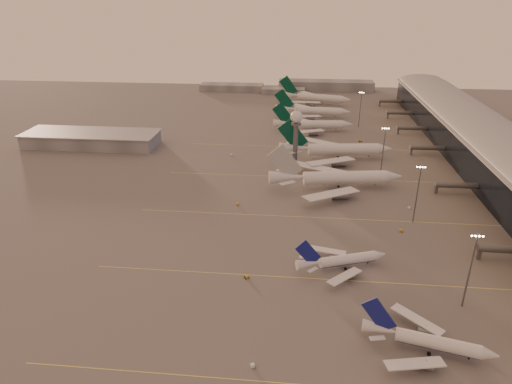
# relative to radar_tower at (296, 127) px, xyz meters

# --- Properties ---
(ground) EXTENTS (700.00, 700.00, 0.00)m
(ground) POSITION_rel_radar_tower_xyz_m (-5.00, -120.00, -20.95)
(ground) COLOR #5D5A5B
(ground) RESTS_ON ground
(taxiway_markings) EXTENTS (180.00, 185.25, 0.02)m
(taxiway_markings) POSITION_rel_radar_tower_xyz_m (25.00, -64.00, -20.94)
(taxiway_markings) COLOR #E8D951
(taxiway_markings) RESTS_ON ground
(terminal) EXTENTS (57.00, 362.00, 23.04)m
(terminal) POSITION_rel_radar_tower_xyz_m (102.88, -9.91, -10.43)
(terminal) COLOR black
(terminal) RESTS_ON ground
(hangar) EXTENTS (82.00, 27.00, 8.50)m
(hangar) POSITION_rel_radar_tower_xyz_m (-125.00, 20.00, -16.63)
(hangar) COLOR slate
(hangar) RESTS_ON ground
(radar_tower) EXTENTS (6.40, 6.40, 31.10)m
(radar_tower) POSITION_rel_radar_tower_xyz_m (0.00, 0.00, 0.00)
(radar_tower) COLOR #515358
(radar_tower) RESTS_ON ground
(mast_a) EXTENTS (3.60, 0.56, 25.00)m
(mast_a) POSITION_rel_radar_tower_xyz_m (53.00, -120.00, -7.21)
(mast_a) COLOR #515358
(mast_a) RESTS_ON ground
(mast_b) EXTENTS (3.60, 0.56, 25.00)m
(mast_b) POSITION_rel_radar_tower_xyz_m (50.00, -65.00, -7.21)
(mast_b) COLOR #515358
(mast_b) RESTS_ON ground
(mast_c) EXTENTS (3.60, 0.56, 25.00)m
(mast_c) POSITION_rel_radar_tower_xyz_m (45.00, -10.00, -7.21)
(mast_c) COLOR #515358
(mast_c) RESTS_ON ground
(mast_d) EXTENTS (3.60, 0.56, 25.00)m
(mast_d) POSITION_rel_radar_tower_xyz_m (43.00, 80.00, -7.21)
(mast_d) COLOR #515358
(mast_d) RESTS_ON ground
(distant_horizon) EXTENTS (165.00, 37.50, 9.00)m
(distant_horizon) POSITION_rel_radar_tower_xyz_m (-2.38, 205.14, -17.06)
(distant_horizon) COLOR slate
(distant_horizon) RESTS_ON ground
(narrowbody_near) EXTENTS (34.26, 27.02, 13.61)m
(narrowbody_near) POSITION_rel_radar_tower_xyz_m (37.61, -140.39, -18.19)
(narrowbody_near) COLOR silver
(narrowbody_near) RESTS_ON ground
(narrowbody_mid) EXTENTS (31.99, 25.08, 13.02)m
(narrowbody_mid) POSITION_rel_radar_tower_xyz_m (18.14, -102.86, -18.31)
(narrowbody_mid) COLOR silver
(narrowbody_mid) RESTS_ON ground
(widebody_white) EXTENTS (64.59, 51.40, 22.81)m
(widebody_white) POSITION_rel_radar_tower_xyz_m (20.24, -32.74, -16.99)
(widebody_white) COLOR silver
(widebody_white) RESTS_ON ground
(greentail_a) EXTENTS (64.59, 51.91, 23.49)m
(greentail_a) POSITION_rel_radar_tower_xyz_m (22.70, 10.28, -16.80)
(greentail_a) COLOR silver
(greentail_a) RESTS_ON ground
(greentail_b) EXTENTS (54.24, 43.65, 19.70)m
(greentail_b) POSITION_rel_radar_tower_xyz_m (10.61, 65.65, -17.47)
(greentail_b) COLOR silver
(greentail_b) RESTS_ON ground
(greentail_c) EXTENTS (56.89, 45.81, 20.66)m
(greentail_c) POSITION_rel_radar_tower_xyz_m (10.80, 104.00, -17.30)
(greentail_c) COLOR silver
(greentail_c) RESTS_ON ground
(greentail_d) EXTENTS (60.42, 48.21, 22.36)m
(greentail_d) POSITION_rel_radar_tower_xyz_m (13.38, 149.11, -17.00)
(greentail_d) COLOR silver
(greentail_d) RESTS_ON ground
(gsv_truck_a) EXTENTS (5.59, 4.07, 2.14)m
(gsv_truck_a) POSITION_rel_radar_tower_xyz_m (-6.86, -150.52, -19.86)
(gsv_truck_a) COLOR silver
(gsv_truck_a) RESTS_ON ground
(gsv_catering_a) EXTENTS (4.96, 3.00, 3.79)m
(gsv_catering_a) POSITION_rel_radar_tower_xyz_m (50.17, -139.48, -19.06)
(gsv_catering_a) COLOR silver
(gsv_catering_a) RESTS_ON ground
(gsv_tug_mid) EXTENTS (3.03, 3.63, 0.89)m
(gsv_tug_mid) POSITION_rel_radar_tower_xyz_m (-13.41, -111.96, -20.49)
(gsv_tug_mid) COLOR #C88E17
(gsv_tug_mid) RESTS_ON ground
(gsv_truck_b) EXTENTS (5.33, 2.09, 2.14)m
(gsv_truck_b) POSITION_rel_radar_tower_xyz_m (43.95, -74.13, -19.86)
(gsv_truck_b) COLOR #C88E17
(gsv_truck_b) RESTS_ON ground
(gsv_truck_c) EXTENTS (5.12, 4.20, 2.00)m
(gsv_truck_c) POSITION_rel_radar_tower_xyz_m (-23.95, -56.04, -19.93)
(gsv_truck_c) COLOR #C88E17
(gsv_truck_c) RESTS_ON ground
(gsv_catering_b) EXTENTS (4.94, 3.07, 3.76)m
(gsv_catering_b) POSITION_rel_radar_tower_xyz_m (51.09, -52.56, -19.07)
(gsv_catering_b) COLOR silver
(gsv_catering_b) RESTS_ON ground
(gsv_truck_d) EXTENTS (4.07, 5.98, 2.28)m
(gsv_truck_d) POSITION_rel_radar_tower_xyz_m (-37.01, 10.05, -19.79)
(gsv_truck_d) COLOR silver
(gsv_truck_d) RESTS_ON ground
(gsv_tug_hangar) EXTENTS (4.25, 3.12, 1.09)m
(gsv_tug_hangar) POSITION_rel_radar_tower_xyz_m (40.37, 43.87, -20.39)
(gsv_tug_hangar) COLOR #C88E17
(gsv_tug_hangar) RESTS_ON ground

